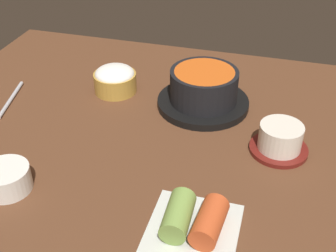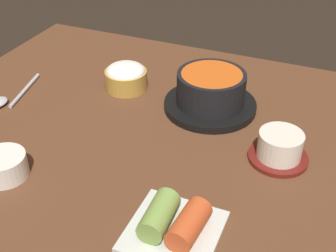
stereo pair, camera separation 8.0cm
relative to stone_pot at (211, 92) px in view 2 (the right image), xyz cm
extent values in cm
cube|color=#56331E|center=(-5.74, -11.28, -4.72)|extent=(100.00, 76.00, 2.00)
cylinder|color=black|center=(0.00, 0.00, -2.98)|extent=(18.78, 18.78, 1.48)
cylinder|color=black|center=(0.00, 0.00, 1.00)|extent=(13.69, 13.69, 6.48)
cylinder|color=#D15619|center=(0.00, 0.00, 3.94)|extent=(12.05, 12.05, 0.60)
cylinder|color=#B78C38|center=(-19.57, 0.89, -1.63)|extent=(9.16, 9.16, 4.18)
ellipsoid|color=white|center=(-19.57, 0.89, 0.46)|extent=(8.43, 8.43, 3.21)
cylinder|color=maroon|center=(16.13, -10.86, -3.32)|extent=(10.37, 10.37, 0.80)
cylinder|color=silver|center=(16.13, -10.86, -0.63)|extent=(7.62, 7.62, 4.58)
cylinder|color=#C6D18C|center=(16.13, -10.86, 1.36)|extent=(6.48, 6.48, 0.40)
cube|color=silver|center=(5.84, -34.06, -3.22)|extent=(12.81, 12.81, 1.00)
cylinder|color=#7A9E47|center=(3.59, -34.06, -0.80)|extent=(4.10, 7.82, 3.84)
cylinder|color=#C64C23|center=(8.08, -34.06, -0.80)|extent=(4.49, 7.99, 3.84)
cylinder|color=white|center=(-24.72, -32.96, -1.74)|extent=(7.70, 7.70, 3.96)
cylinder|color=#B73323|center=(-24.72, -32.96, -0.06)|extent=(6.32, 6.32, 0.50)
cylinder|color=#B7B7BC|center=(-39.25, -9.04, -3.32)|extent=(3.91, 13.84, 0.80)
camera|label=1|loc=(14.18, -76.81, 44.76)|focal=47.35mm
camera|label=2|loc=(21.74, -74.17, 44.76)|focal=47.35mm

